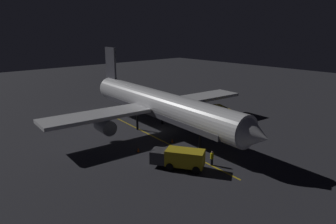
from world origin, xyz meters
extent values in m
cube|color=#313137|center=(0.00, 0.00, -0.10)|extent=(180.00, 180.00, 0.20)
cube|color=gold|center=(2.65, 4.00, 0.00)|extent=(3.17, 28.72, 0.01)
cylinder|color=white|center=(0.00, 0.00, 4.39)|extent=(6.87, 34.16, 4.06)
cube|color=#4C4C56|center=(0.00, 0.00, 3.27)|extent=(6.25, 29.07, 0.73)
cone|color=white|center=(1.51, 18.13, 4.39)|extent=(4.24, 3.57, 3.98)
cone|color=white|center=(-1.57, -18.73, 4.39)|extent=(4.05, 5.16, 3.65)
cube|color=#4C4C56|center=(-1.33, -15.91, 9.32)|extent=(0.66, 3.62, 5.80)
cube|color=white|center=(-9.88, -0.88, 3.78)|extent=(15.84, 6.07, 0.50)
cylinder|color=slate|center=(-9.01, 0.25, 2.38)|extent=(2.36, 3.36, 2.10)
cube|color=white|center=(9.60, -2.51, 3.78)|extent=(15.84, 6.07, 0.50)
cylinder|color=slate|center=(8.93, -1.24, 2.38)|extent=(2.36, 3.36, 2.10)
cylinder|color=black|center=(0.78, 9.30, 1.18)|extent=(0.39, 0.39, 2.36)
cylinder|color=black|center=(-2.65, -2.48, 1.18)|extent=(0.39, 0.39, 2.36)
cylinder|color=black|center=(2.20, -2.89, 1.18)|extent=(0.39, 0.39, 2.36)
cube|color=gold|center=(6.59, 12.37, 1.36)|extent=(4.09, 4.80, 1.82)
cube|color=#38383D|center=(8.23, 9.77, 1.20)|extent=(2.65, 2.59, 1.50)
cylinder|color=black|center=(7.40, 11.08, 0.45)|extent=(2.43, 1.99, 0.90)
cylinder|color=black|center=(5.78, 13.66, 0.45)|extent=(2.43, 1.99, 0.90)
cube|color=gold|center=(-11.76, 2.58, 1.40)|extent=(3.82, 5.22, 1.89)
cube|color=#38383D|center=(-13.07, -0.44, 1.20)|extent=(2.54, 2.44, 1.50)
cylinder|color=black|center=(-12.43, 1.05, 0.45)|extent=(2.48, 1.74, 0.90)
cylinder|color=black|center=(-11.10, 4.12, 0.45)|extent=(2.48, 1.74, 0.90)
cylinder|color=black|center=(3.57, 13.80, 0.42)|extent=(0.32, 0.32, 0.85)
cylinder|color=yellow|center=(3.57, 13.80, 1.18)|extent=(0.40, 0.40, 0.65)
sphere|color=tan|center=(3.57, 13.80, 1.62)|extent=(0.24, 0.24, 0.24)
cone|color=#EA590F|center=(7.65, 4.75, 0.28)|extent=(0.36, 0.36, 0.55)
cube|color=black|center=(7.65, 4.75, 0.01)|extent=(0.50, 0.50, 0.03)
cone|color=#EA590F|center=(1.95, 5.10, 0.28)|extent=(0.36, 0.36, 0.55)
cube|color=black|center=(1.95, 5.10, 0.01)|extent=(0.50, 0.50, 0.03)
camera|label=1|loc=(29.85, 35.65, 15.63)|focal=33.18mm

